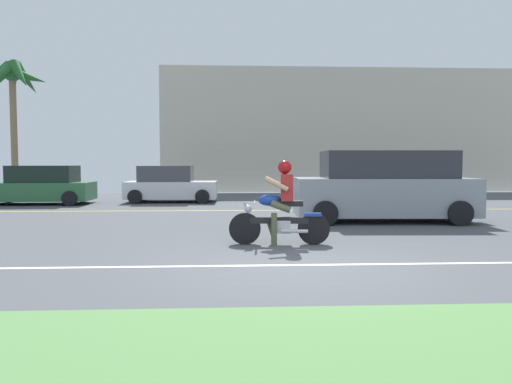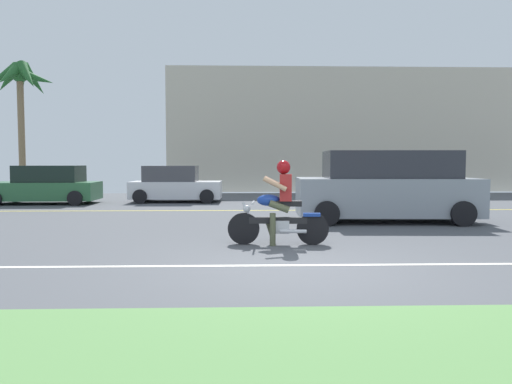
{
  "view_description": "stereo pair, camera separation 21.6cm",
  "coord_description": "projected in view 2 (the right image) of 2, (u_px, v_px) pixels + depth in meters",
  "views": [
    {
      "loc": [
        -1.12,
        -7.19,
        1.6
      ],
      "look_at": [
        -0.58,
        3.24,
        0.96
      ],
      "focal_mm": 33.48,
      "sensor_mm": 36.0,
      "label": 1
    },
    {
      "loc": [
        -0.9,
        -7.2,
        1.6
      ],
      "look_at": [
        -0.58,
        3.24,
        0.96
      ],
      "focal_mm": 33.48,
      "sensor_mm": 36.0,
      "label": 2
    }
  ],
  "objects": [
    {
      "name": "parked_car_0",
      "position": [
        46.0,
        186.0,
        18.61
      ],
      "size": [
        4.13,
        2.01,
        1.49
      ],
      "color": "#2D663D",
      "rests_on": "ground"
    },
    {
      "name": "motorcyclist",
      "position": [
        279.0,
        209.0,
        9.3
      ],
      "size": [
        1.97,
        0.64,
        1.65
      ],
      "color": "black",
      "rests_on": "ground"
    },
    {
      "name": "lane_line_far",
      "position": [
        268.0,
        210.0,
        16.04
      ],
      "size": [
        50.4,
        0.12,
        0.01
      ],
      "primitive_type": "cube",
      "color": "yellow",
      "rests_on": "ground"
    },
    {
      "name": "building_far",
      "position": [
        343.0,
        132.0,
        28.21
      ],
      "size": [
        20.3,
        4.0,
        6.86
      ],
      "primitive_type": "cube",
      "color": "beige",
      "rests_on": "ground"
    },
    {
      "name": "lane_line_near",
      "position": [
        299.0,
        265.0,
        7.44
      ],
      "size": [
        50.4,
        0.12,
        0.01
      ],
      "primitive_type": "cube",
      "color": "silver",
      "rests_on": "ground"
    },
    {
      "name": "parked_car_1",
      "position": [
        175.0,
        185.0,
        19.52
      ],
      "size": [
        3.67,
        1.9,
        1.48
      ],
      "color": "silver",
      "rests_on": "ground"
    },
    {
      "name": "ground",
      "position": [
        283.0,
        238.0,
        10.31
      ],
      "size": [
        56.0,
        30.0,
        0.04
      ],
      "primitive_type": "cube",
      "color": "#4C4F54"
    },
    {
      "name": "suv_nearby",
      "position": [
        387.0,
        187.0,
        12.98
      ],
      "size": [
        5.02,
        2.34,
        1.92
      ],
      "color": "#8C939E",
      "rests_on": "ground"
    },
    {
      "name": "palm_tree_0",
      "position": [
        20.0,
        84.0,
        21.39
      ],
      "size": [
        3.0,
        3.04,
        6.16
      ],
      "color": "#846B4C",
      "rests_on": "ground"
    }
  ]
}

